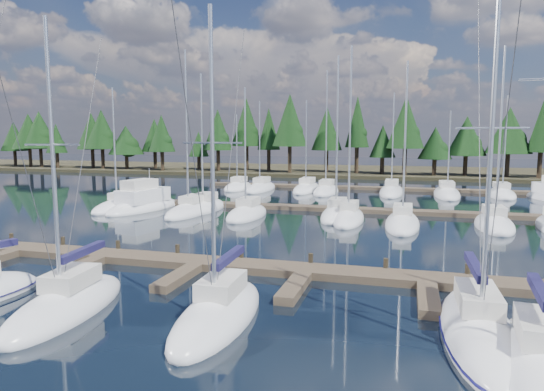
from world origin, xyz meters
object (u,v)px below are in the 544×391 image
(front_sailboat_4, at_px, (478,330))
(main_dock, at_px, (304,274))
(front_sailboat_2, at_px, (67,305))
(motor_yacht_left, at_px, (143,204))
(front_sailboat_3, at_px, (219,314))
(front_sailboat_5, at_px, (543,366))

(front_sailboat_4, bearing_deg, main_dock, 143.63)
(front_sailboat_2, relative_size, motor_yacht_left, 1.22)
(front_sailboat_4, bearing_deg, motor_yacht_left, 139.15)
(main_dock, xyz_separation_m, front_sailboat_3, (-2.05, -6.64, 0.09))
(front_sailboat_2, bearing_deg, motor_yacht_left, 114.35)
(front_sailboat_3, xyz_separation_m, motor_yacht_left, (-18.09, 25.03, 0.25))
(main_dock, bearing_deg, motor_yacht_left, 137.60)
(motor_yacht_left, bearing_deg, front_sailboat_5, -42.10)
(main_dock, relative_size, front_sailboat_5, 2.74)
(front_sailboat_3, height_order, front_sailboat_4, front_sailboat_4)
(front_sailboat_5, bearing_deg, front_sailboat_2, 178.03)
(front_sailboat_4, bearing_deg, front_sailboat_5, -58.24)
(main_dock, xyz_separation_m, motor_yacht_left, (-20.14, 18.38, 0.33))
(main_dock, xyz_separation_m, front_sailboat_5, (9.11, -8.05, 0.11))
(front_sailboat_2, bearing_deg, front_sailboat_5, -1.97)
(front_sailboat_3, distance_m, motor_yacht_left, 30.88)
(front_sailboat_5, bearing_deg, motor_yacht_left, 137.90)
(main_dock, bearing_deg, front_sailboat_4, -36.37)
(front_sailboat_5, bearing_deg, main_dock, 138.56)
(front_sailboat_3, bearing_deg, motor_yacht_left, 125.86)
(front_sailboat_3, relative_size, front_sailboat_4, 0.93)
(main_dock, bearing_deg, front_sailboat_2, -138.63)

